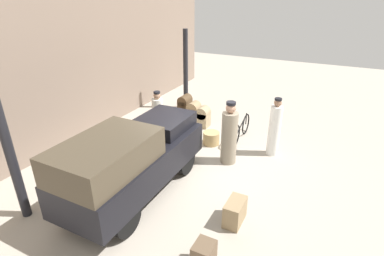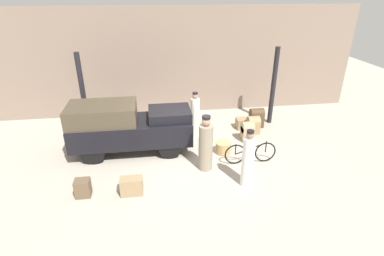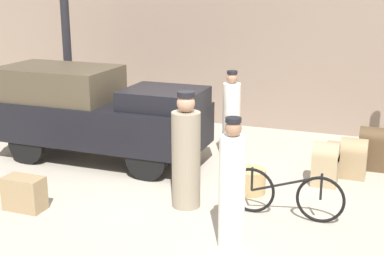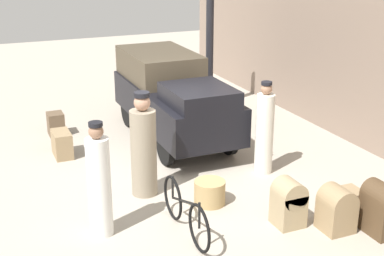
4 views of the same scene
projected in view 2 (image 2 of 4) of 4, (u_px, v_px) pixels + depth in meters
name	position (u px, v px, depth m)	size (l,w,h in m)	color
ground_plane	(187.00, 156.00, 10.07)	(30.00, 30.00, 0.00)	#A89E8E
station_building_facade	(175.00, 62.00, 12.74)	(16.00, 0.15, 4.50)	gray
canopy_pillar_left	(83.00, 95.00, 10.99)	(0.19, 0.19, 3.12)	black
canopy_pillar_right	(273.00, 87.00, 11.92)	(0.19, 0.19, 3.12)	black
truck	(127.00, 126.00, 9.98)	(3.97, 1.51, 1.76)	black
bicycle	(250.00, 153.00, 9.57)	(1.69, 0.04, 0.74)	black
wicker_basket	(223.00, 148.00, 10.19)	(0.51, 0.51, 0.40)	tan
porter_carrying_trunk	(195.00, 116.00, 11.13)	(0.33, 0.33, 1.73)	silver
porter_with_bicycle	(206.00, 146.00, 9.07)	(0.43, 0.43, 1.79)	gray
conductor_in_dark_uniform	(248.00, 161.00, 8.31)	(0.34, 0.34, 1.73)	white
trunk_umber_medium	(253.00, 125.00, 11.53)	(0.45, 0.45, 0.69)	#937A56
suitcase_small_leather	(247.00, 131.00, 10.96)	(0.42, 0.42, 0.74)	#9E8966
trunk_large_brown	(83.00, 188.00, 8.08)	(0.40, 0.34, 0.50)	brown
trunk_wicker_pale	(241.00, 124.00, 11.97)	(0.40, 0.44, 0.41)	#937A56
suitcase_tan_flat	(132.00, 186.00, 8.15)	(0.61, 0.34, 0.51)	#937A56
suitcase_black_upright	(257.00, 117.00, 12.03)	(0.54, 0.39, 0.78)	#4C3823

